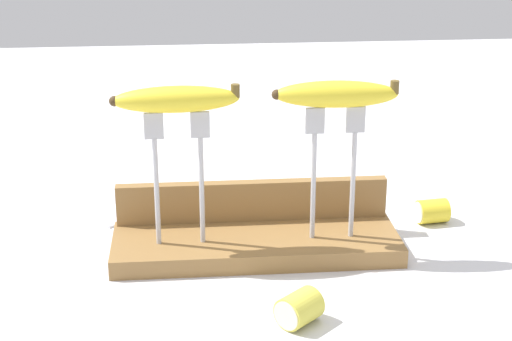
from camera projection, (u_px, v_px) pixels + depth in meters
name	position (u px, v px, depth m)	size (l,w,h in m)	color
ground_plane	(256.00, 253.00, 1.18)	(3.00, 3.00, 0.00)	silver
wooden_board	(256.00, 244.00, 1.18)	(0.41, 0.14, 0.03)	olive
board_backstop	(252.00, 201.00, 1.22)	(0.40, 0.02, 0.06)	olive
fork_stand_left	(178.00, 167.00, 1.11)	(0.09, 0.01, 0.19)	#B2B2B7
fork_stand_right	(334.00, 161.00, 1.13)	(0.08, 0.01, 0.19)	#B2B2B7
banana_raised_left	(176.00, 99.00, 1.08)	(0.17, 0.04, 0.04)	yellow
banana_raised_right	(336.00, 94.00, 1.10)	(0.17, 0.05, 0.04)	yellow
fork_fallen_far	(163.00, 207.00, 1.33)	(0.14, 0.12, 0.01)	#B2B2B7
banana_chunk_near	(432.00, 211.00, 1.28)	(0.05, 0.04, 0.04)	yellow
banana_chunk_far	(299.00, 309.00, 0.99)	(0.06, 0.06, 0.04)	#DBD147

